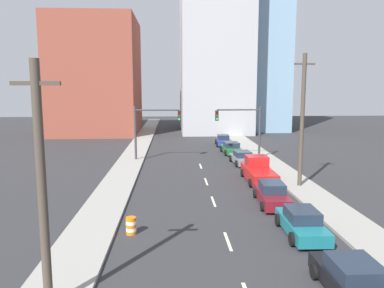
# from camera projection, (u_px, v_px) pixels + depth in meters

# --- Properties ---
(sidewalk_left) EXTENTS (2.79, 88.94, 0.18)m
(sidewalk_left) POSITION_uv_depth(u_px,v_px,m) (138.00, 147.00, 49.40)
(sidewalk_left) COLOR gray
(sidewalk_left) RESTS_ON ground
(sidewalk_right) EXTENTS (2.79, 88.94, 0.18)m
(sidewalk_right) POSITION_uv_depth(u_px,v_px,m) (249.00, 146.00, 50.16)
(sidewalk_right) COLOR gray
(sidewalk_right) RESTS_ON ground
(lane_stripe_at_14m) EXTENTS (0.16, 2.40, 0.01)m
(lane_stripe_at_14m) POSITION_uv_depth(u_px,v_px,m) (228.00, 241.00, 19.35)
(lane_stripe_at_14m) COLOR beige
(lane_stripe_at_14m) RESTS_ON ground
(lane_stripe_at_21m) EXTENTS (0.16, 2.40, 0.01)m
(lane_stripe_at_21m) POSITION_uv_depth(u_px,v_px,m) (213.00, 201.00, 26.13)
(lane_stripe_at_21m) COLOR beige
(lane_stripe_at_21m) RESTS_ON ground
(lane_stripe_at_26m) EXTENTS (0.16, 2.40, 0.01)m
(lane_stripe_at_26m) POSITION_uv_depth(u_px,v_px,m) (206.00, 182.00, 31.67)
(lane_stripe_at_26m) COLOR beige
(lane_stripe_at_26m) RESTS_ON ground
(lane_stripe_at_32m) EXTENTS (0.16, 2.40, 0.01)m
(lane_stripe_at_32m) POSITION_uv_depth(u_px,v_px,m) (201.00, 166.00, 37.91)
(lane_stripe_at_32m) COLOR beige
(lane_stripe_at_32m) RESTS_ON ground
(building_brick_left) EXTENTS (14.00, 16.00, 19.56)m
(building_brick_left) POSITION_uv_depth(u_px,v_px,m) (97.00, 77.00, 64.64)
(building_brick_left) COLOR brown
(building_brick_left) RESTS_ON ground
(building_office_center) EXTENTS (12.00, 20.00, 27.03)m
(building_office_center) POSITION_uv_depth(u_px,v_px,m) (213.00, 57.00, 69.11)
(building_office_center) COLOR #A8A8AD
(building_office_center) RESTS_ON ground
(building_glass_right) EXTENTS (13.00, 20.00, 35.11)m
(building_glass_right) POSITION_uv_depth(u_px,v_px,m) (246.00, 38.00, 72.82)
(building_glass_right) COLOR #7A9EB7
(building_glass_right) RESTS_ON ground
(traffic_signal_left) EXTENTS (5.03, 0.35, 5.92)m
(traffic_signal_left) POSITION_uv_depth(u_px,v_px,m) (149.00, 125.00, 40.24)
(traffic_signal_left) COLOR #38383D
(traffic_signal_left) RESTS_ON ground
(traffic_signal_right) EXTENTS (5.03, 0.35, 5.92)m
(traffic_signal_right) POSITION_uv_depth(u_px,v_px,m) (246.00, 125.00, 40.79)
(traffic_signal_right) COLOR #38383D
(traffic_signal_right) RESTS_ON ground
(utility_pole_left_near) EXTENTS (1.60, 0.32, 8.80)m
(utility_pole_left_near) POSITION_uv_depth(u_px,v_px,m) (42.00, 187.00, 12.65)
(utility_pole_left_near) COLOR #473D33
(utility_pole_left_near) RESTS_ON ground
(utility_pole_right_mid) EXTENTS (1.60, 0.32, 10.47)m
(utility_pole_right_mid) POSITION_uv_depth(u_px,v_px,m) (302.00, 120.00, 29.02)
(utility_pole_right_mid) COLOR #473D33
(utility_pole_right_mid) RESTS_ON ground
(traffic_barrel) EXTENTS (0.56, 0.56, 0.95)m
(traffic_barrel) POSITION_uv_depth(u_px,v_px,m) (131.00, 226.00, 20.22)
(traffic_barrel) COLOR orange
(traffic_barrel) RESTS_ON ground
(sedan_black) EXTENTS (2.17, 4.47, 1.43)m
(sedan_black) POSITION_uv_depth(u_px,v_px,m) (354.00, 281.00, 14.10)
(sedan_black) COLOR black
(sedan_black) RESTS_ON ground
(sedan_teal) EXTENTS (2.12, 4.51, 1.46)m
(sedan_teal) POSITION_uv_depth(u_px,v_px,m) (302.00, 223.00, 20.06)
(sedan_teal) COLOR #196B75
(sedan_teal) RESTS_ON ground
(sedan_maroon) EXTENTS (2.21, 4.84, 1.53)m
(sedan_maroon) POSITION_uv_depth(u_px,v_px,m) (272.00, 194.00, 25.44)
(sedan_maroon) COLOR maroon
(sedan_maroon) RESTS_ON ground
(pickup_truck_red) EXTENTS (2.37, 5.88, 2.05)m
(pickup_truck_red) POSITION_uv_depth(u_px,v_px,m) (258.00, 171.00, 31.77)
(pickup_truck_red) COLOR red
(pickup_truck_red) RESTS_ON ground
(sedan_gray) EXTENTS (2.28, 4.63, 1.36)m
(sedan_gray) POSITION_uv_depth(u_px,v_px,m) (242.00, 158.00, 38.89)
(sedan_gray) COLOR slate
(sedan_gray) RESTS_ON ground
(sedan_green) EXTENTS (2.34, 4.84, 1.39)m
(sedan_green) POSITION_uv_depth(u_px,v_px,m) (231.00, 148.00, 45.16)
(sedan_green) COLOR #1E6033
(sedan_green) RESTS_ON ground
(sedan_blue) EXTENTS (2.17, 4.34, 1.48)m
(sedan_blue) POSITION_uv_depth(u_px,v_px,m) (223.00, 141.00, 51.56)
(sedan_blue) COLOR navy
(sedan_blue) RESTS_ON ground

